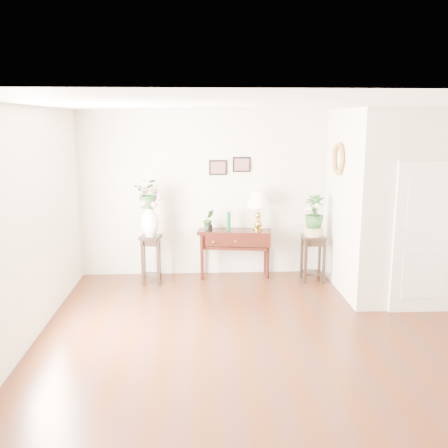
{
  "coord_description": "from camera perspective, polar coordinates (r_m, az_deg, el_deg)",
  "views": [
    {
      "loc": [
        -1.0,
        -5.67,
        2.61
      ],
      "look_at": [
        -0.63,
        1.3,
        1.17
      ],
      "focal_mm": 40.0,
      "sensor_mm": 36.0,
      "label": 1
    }
  ],
  "objects": [
    {
      "name": "art_print_right",
      "position": [
        8.47,
        2.03,
        6.81
      ],
      "size": [
        0.3,
        0.02,
        0.25
      ],
      "primitive_type": "cube",
      "color": "black",
      "rests_on": "wall_back"
    },
    {
      "name": "plant_stand_a",
      "position": [
        8.26,
        -8.33,
        -4.03
      ],
      "size": [
        0.37,
        0.37,
        0.8
      ],
      "primitive_type": "cube",
      "rotation": [
        0.0,
        0.0,
        -0.19
      ],
      "color": "black",
      "rests_on": "floor"
    },
    {
      "name": "wall_front",
      "position": [
        3.32,
        14.95,
        -10.19
      ],
      "size": [
        6.0,
        0.02,
        2.8
      ],
      "primitive_type": "cube",
      "color": "silver",
      "rests_on": "ground"
    },
    {
      "name": "porcelain_vase",
      "position": [
        8.11,
        -8.46,
        0.23
      ],
      "size": [
        0.29,
        0.29,
        0.5
      ],
      "primitive_type": null,
      "rotation": [
        0.0,
        0.0,
        0.01
      ],
      "color": "silver",
      "rests_on": "plant_stand_a"
    },
    {
      "name": "art_print_left",
      "position": [
        8.45,
        -0.69,
        6.47
      ],
      "size": [
        0.3,
        0.02,
        0.25
      ],
      "primitive_type": "cube",
      "color": "black",
      "rests_on": "wall_back"
    },
    {
      "name": "green_vase",
      "position": [
        8.36,
        0.54,
        0.43
      ],
      "size": [
        0.08,
        0.08,
        0.31
      ],
      "primitive_type": "cylinder",
      "rotation": [
        0.0,
        0.0,
        -0.3
      ],
      "color": "#0B5122",
      "rests_on": "console_table"
    },
    {
      "name": "table_lamp",
      "position": [
        8.37,
        3.93,
        1.67
      ],
      "size": [
        0.48,
        0.48,
        0.67
      ],
      "primitive_type": "cube",
      "rotation": [
        0.0,
        0.0,
        0.28
      ],
      "color": "gold",
      "rests_on": "console_table"
    },
    {
      "name": "console_table",
      "position": [
        8.5,
        1.19,
        -3.39
      ],
      "size": [
        1.27,
        0.58,
        0.82
      ],
      "primitive_type": "cube",
      "rotation": [
        0.0,
        0.0,
        -0.15
      ],
      "color": "black",
      "rests_on": "floor"
    },
    {
      "name": "ceiling",
      "position": [
        5.76,
        7.12,
        13.42
      ],
      "size": [
        6.0,
        5.5,
        0.02
      ],
      "primitive_type": "cube",
      "color": "white",
      "rests_on": "ground"
    },
    {
      "name": "door",
      "position": [
        7.33,
        22.06,
        -1.54
      ],
      "size": [
        0.9,
        0.05,
        2.1
      ],
      "primitive_type": "cube",
      "color": "white",
      "rests_on": "floor"
    },
    {
      "name": "wall_left",
      "position": [
        6.14,
        -22.02,
        -0.61
      ],
      "size": [
        0.02,
        5.5,
        2.8
      ],
      "primitive_type": "cube",
      "color": "silver",
      "rests_on": "ground"
    },
    {
      "name": "plant_stand_b",
      "position": [
        8.42,
        10.1,
        -3.87
      ],
      "size": [
        0.37,
        0.37,
        0.77
      ],
      "primitive_type": "cube",
      "rotation": [
        0.0,
        0.0,
        -0.03
      ],
      "color": "black",
      "rests_on": "floor"
    },
    {
      "name": "potted_plant",
      "position": [
        8.35,
        -1.77,
        0.4
      ],
      "size": [
        0.22,
        0.2,
        0.34
      ],
      "primitive_type": "imported",
      "rotation": [
        0.0,
        0.0,
        0.29
      ],
      "color": "#244F22",
      "rests_on": "console_table"
    },
    {
      "name": "floor",
      "position": [
        6.33,
        6.47,
        -12.82
      ],
      "size": [
        6.0,
        5.5,
        0.02
      ],
      "primitive_type": "cube",
      "color": "#4C220E",
      "rests_on": "ground"
    },
    {
      "name": "partition",
      "position": [
        8.16,
        19.31,
        2.44
      ],
      "size": [
        1.8,
        1.95,
        2.8
      ],
      "primitive_type": "cube",
      "color": "silver",
      "rests_on": "floor"
    },
    {
      "name": "ceramic_bowl",
      "position": [
        8.31,
        10.21,
        -0.78
      ],
      "size": [
        0.39,
        0.39,
        0.14
      ],
      "primitive_type": "cylinder",
      "rotation": [
        0.0,
        0.0,
        0.29
      ],
      "color": "#B9AF8E",
      "rests_on": "plant_stand_b"
    },
    {
      "name": "wall_ornament",
      "position": [
        7.9,
        12.92,
        7.27
      ],
      "size": [
        0.07,
        0.51,
        0.51
      ],
      "primitive_type": "torus",
      "rotation": [
        0.0,
        1.57,
        0.0
      ],
      "color": "#B3952B",
      "rests_on": "partition"
    },
    {
      "name": "lily_arrangement",
      "position": [
        8.04,
        -8.55,
        3.17
      ],
      "size": [
        0.55,
        0.51,
        0.49
      ],
      "primitive_type": "imported",
      "rotation": [
        0.0,
        0.0,
        -0.36
      ],
      "color": "#244F22",
      "rests_on": "porcelain_vase"
    },
    {
      "name": "wall_back",
      "position": [
        8.57,
        3.66,
        3.49
      ],
      "size": [
        6.0,
        0.02,
        2.8
      ],
      "primitive_type": "cube",
      "color": "silver",
      "rests_on": "ground"
    },
    {
      "name": "narcissus",
      "position": [
        8.25,
        10.29,
        1.36
      ],
      "size": [
        0.39,
        0.39,
        0.55
      ],
      "primitive_type": "imported",
      "rotation": [
        0.0,
        0.0,
        -0.33
      ],
      "color": "#244F22",
      "rests_on": "ceramic_bowl"
    }
  ]
}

